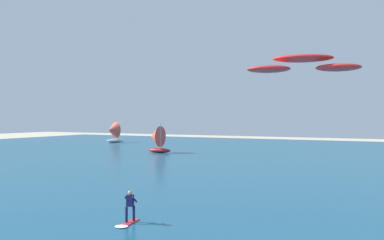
# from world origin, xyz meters

# --- Properties ---
(ocean) EXTENTS (160.00, 90.00, 0.10)m
(ocean) POSITION_xyz_m (0.00, 51.49, 0.05)
(ocean) COLOR navy
(ocean) RESTS_ON ground
(kitesurfer) EXTENTS (0.86, 2.01, 1.67)m
(kitesurfer) POSITION_xyz_m (-3.69, 13.54, 0.70)
(kitesurfer) COLOR red
(kitesurfer) RESTS_ON ocean
(kite) EXTENTS (7.38, 3.99, 1.07)m
(kite) POSITION_xyz_m (3.31, 22.50, 8.94)
(kite) COLOR red
(sailboat_mid_left) EXTENTS (3.88, 3.26, 4.60)m
(sailboat_mid_left) POSITION_xyz_m (-24.84, 50.41, 2.21)
(sailboat_mid_left) COLOR maroon
(sailboat_mid_left) RESTS_ON ocean
(sailboat_mid_right) EXTENTS (3.93, 4.44, 4.99)m
(sailboat_mid_right) POSITION_xyz_m (-46.28, 67.40, 2.39)
(sailboat_mid_right) COLOR white
(sailboat_mid_right) RESTS_ON ocean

